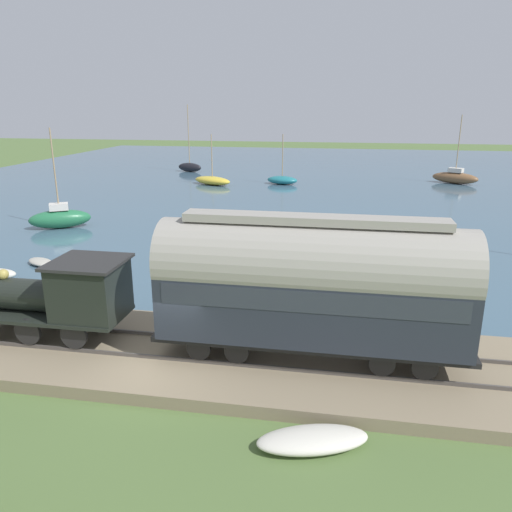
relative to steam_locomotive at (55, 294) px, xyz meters
name	(u,v)px	position (x,y,z in m)	size (l,w,h in m)	color
ground_plane	(166,375)	(-1.07, -4.18, -2.05)	(200.00, 200.00, 0.00)	#516B38
harbor_water	(299,178)	(43.10, -4.18, -2.04)	(80.00, 80.00, 0.01)	#426075
rail_embankment	(176,354)	(0.00, -4.18, -1.85)	(5.60, 56.00, 0.51)	#84755B
steam_locomotive	(55,294)	(0.00, 0.00, 0.00)	(2.18, 6.56, 2.88)	black
passenger_coach	(312,283)	(0.00, -8.56, 0.93)	(2.48, 9.61, 4.53)	black
sailboat_brown	(455,177)	(41.66, -20.90, -1.37)	(3.61, 4.92, 7.06)	brown
sailboat_teal	(282,180)	(38.02, -2.92, -1.59)	(2.35, 3.53, 5.14)	#1E707A
sailboat_green	(60,218)	(16.15, 9.56, -1.34)	(3.26, 4.17, 6.65)	#236B42
sailboat_yellow	(212,180)	(36.37, 4.24, -1.59)	(3.51, 4.82, 5.16)	gold
sailboat_black	(190,167)	(46.03, 9.71, -1.42)	(1.98, 3.47, 8.04)	black
rowboat_near_shore	(187,253)	(11.06, -1.06, -1.77)	(2.17, 2.05, 0.54)	beige
rowboat_off_pier	(41,262)	(8.46, 6.17, -1.89)	(1.70, 2.06, 0.31)	#B7B2A3
rowboat_far_out	(93,264)	(8.52, 3.23, -1.84)	(2.75, 2.27, 0.40)	#B7B2A3
beached_dinghy	(313,440)	(-3.68, -8.93, -1.83)	(1.88, 3.00, 0.44)	beige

